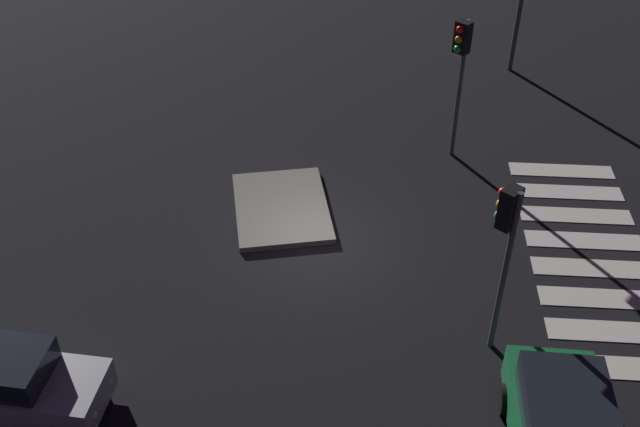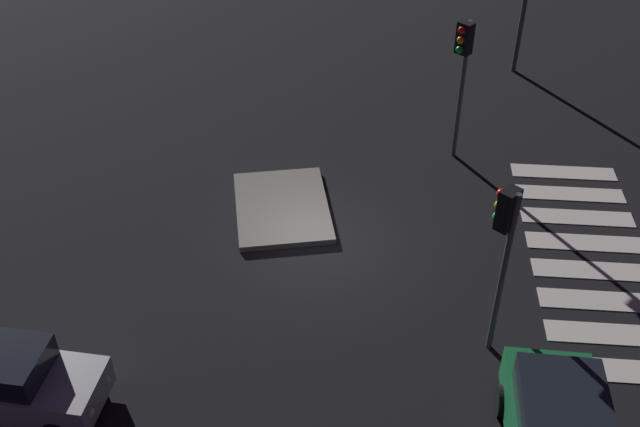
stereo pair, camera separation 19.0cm
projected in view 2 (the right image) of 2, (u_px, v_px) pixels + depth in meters
The scene contains 6 objects.
ground_plane at pixel (320, 242), 20.82m from camera, with size 80.00×80.00×0.00m, color black.
traffic_island at pixel (282, 207), 21.94m from camera, with size 4.05×3.37×0.18m.
car_silver at pixel (14, 380), 15.94m from camera, with size 1.97×3.82×1.62m.
traffic_light_south at pixel (505, 233), 15.76m from camera, with size 0.54×0.53×4.48m.
traffic_light_east at pixel (463, 58), 22.09m from camera, with size 0.53×0.54×4.60m.
crosswalk_near at pixel (589, 256), 20.33m from camera, with size 8.75×3.20×0.02m.
Camera 2 is at (-15.93, -1.34, 13.36)m, focal length 42.08 mm.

